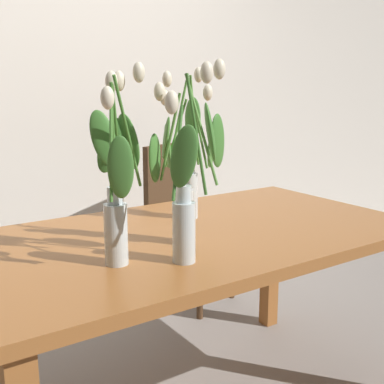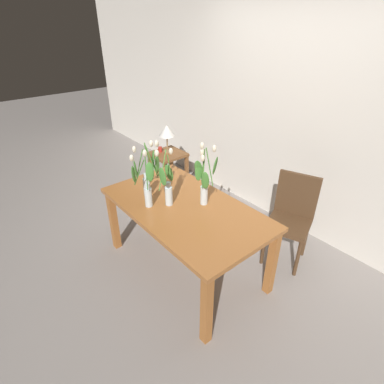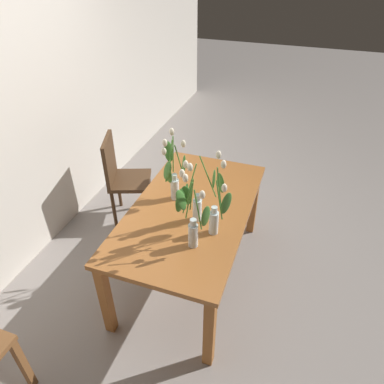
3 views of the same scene
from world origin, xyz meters
TOP-DOWN VIEW (x-y plane):
  - ground_plane at (0.00, 0.00)m, footprint 18.00×18.00m
  - room_wall_rear at (0.00, 1.52)m, footprint 9.00×0.10m
  - dining_table at (0.00, 0.00)m, footprint 1.60×0.90m
  - tulip_vase_0 at (-0.37, -0.13)m, footprint 0.20×0.26m
  - tulip_vase_1 at (-0.21, -0.26)m, footprint 0.22×0.17m
  - tulip_vase_2 at (0.07, 0.17)m, footprint 0.23×0.20m
  - tulip_vase_3 at (-0.12, -0.10)m, footprint 0.22×0.25m
  - dining_chair at (0.54, 0.93)m, footprint 0.51×0.51m

SIDE VIEW (x-z plane):
  - ground_plane at x=0.00m, z-range 0.00..0.00m
  - dining_chair at x=0.54m, z-range 0.06..0.99m
  - dining_table at x=0.00m, z-range 0.28..1.02m
  - tulip_vase_3 at x=-0.12m, z-range 0.63..1.22m
  - tulip_vase_1 at x=-0.21m, z-range 0.64..1.22m
  - tulip_vase_2 at x=0.07m, z-range 0.68..1.26m
  - tulip_vase_0 at x=-0.37m, z-range 0.69..1.27m
  - room_wall_rear at x=0.00m, z-range 0.00..2.70m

